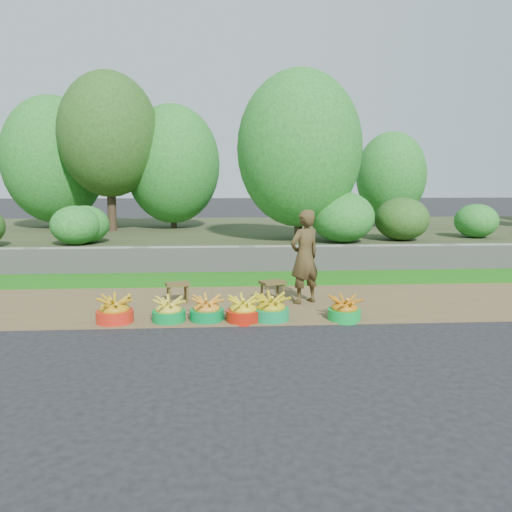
{
  "coord_description": "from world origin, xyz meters",
  "views": [
    {
      "loc": [
        -0.5,
        -6.36,
        1.86
      ],
      "look_at": [
        0.01,
        1.3,
        0.75
      ],
      "focal_mm": 35.0,
      "sensor_mm": 36.0,
      "label": 1
    }
  ],
  "objects": [
    {
      "name": "basin_e",
      "position": [
        0.15,
        0.25,
        0.17
      ],
      "size": [
        0.5,
        0.5,
        0.37
      ],
      "color": "#0C8F49",
      "rests_on": "ground"
    },
    {
      "name": "vegetation",
      "position": [
        2.26,
        8.14,
        2.65
      ],
      "size": [
        33.83,
        7.75,
        4.54
      ],
      "color": "#342619",
      "rests_on": "earth_bank"
    },
    {
      "name": "basin_c",
      "position": [
        -0.73,
        0.29,
        0.15
      ],
      "size": [
        0.46,
        0.46,
        0.34
      ],
      "color": "#008135",
      "rests_on": "ground"
    },
    {
      "name": "ground_plane",
      "position": [
        0.0,
        0.0,
        0.0
      ],
      "size": [
        120.0,
        120.0,
        0.0
      ],
      "primitive_type": "plane",
      "color": "black",
      "rests_on": "ground"
    },
    {
      "name": "vendor_woman",
      "position": [
        0.75,
        1.18,
        0.75
      ],
      "size": [
        0.63,
        0.57,
        1.46
      ],
      "primitive_type": "imported",
      "rotation": [
        0.0,
        0.0,
        3.66
      ],
      "color": "black",
      "rests_on": "dirt_shoulder"
    },
    {
      "name": "retaining_wall",
      "position": [
        0.0,
        4.1,
        0.28
      ],
      "size": [
        80.0,
        0.35,
        0.55
      ],
      "primitive_type": "cube",
      "color": "gray",
      "rests_on": "ground"
    },
    {
      "name": "basin_a",
      "position": [
        -1.96,
        0.27,
        0.17
      ],
      "size": [
        0.5,
        0.5,
        0.37
      ],
      "color": "red",
      "rests_on": "ground"
    },
    {
      "name": "stool_right",
      "position": [
        0.27,
        1.32,
        0.28
      ],
      "size": [
        0.45,
        0.4,
        0.33
      ],
      "rotation": [
        0.0,
        0.0,
        0.37
      ],
      "color": "#4F411E",
      "rests_on": "dirt_shoulder"
    },
    {
      "name": "dirt_shoulder",
      "position": [
        0.0,
        1.25,
        0.01
      ],
      "size": [
        80.0,
        2.5,
        0.02
      ],
      "primitive_type": "cube",
      "color": "brown",
      "rests_on": "ground"
    },
    {
      "name": "earth_bank",
      "position": [
        0.0,
        9.0,
        0.25
      ],
      "size": [
        80.0,
        10.0,
        0.5
      ],
      "primitive_type": "cube",
      "color": "#373F22",
      "rests_on": "ground"
    },
    {
      "name": "basin_f",
      "position": [
        1.15,
        0.19,
        0.15
      ],
      "size": [
        0.45,
        0.45,
        0.34
      ],
      "color": "#079F34",
      "rests_on": "ground"
    },
    {
      "name": "grass_verge",
      "position": [
        0.0,
        3.25,
        0.02
      ],
      "size": [
        80.0,
        1.5,
        0.04
      ],
      "primitive_type": "cube",
      "color": "#1C6C10",
      "rests_on": "ground"
    },
    {
      "name": "stool_left",
      "position": [
        -1.22,
        1.34,
        0.27
      ],
      "size": [
        0.41,
        0.35,
        0.32
      ],
      "rotation": [
        0.0,
        0.0,
        0.25
      ],
      "color": "#4F411E",
      "rests_on": "dirt_shoulder"
    },
    {
      "name": "basin_b",
      "position": [
        -1.24,
        0.27,
        0.15
      ],
      "size": [
        0.45,
        0.45,
        0.34
      ],
      "color": "#028833",
      "rests_on": "ground"
    },
    {
      "name": "basin_d",
      "position": [
        -0.24,
        0.22,
        0.16
      ],
      "size": [
        0.47,
        0.47,
        0.35
      ],
      "color": "#B31A0A",
      "rests_on": "ground"
    }
  ]
}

